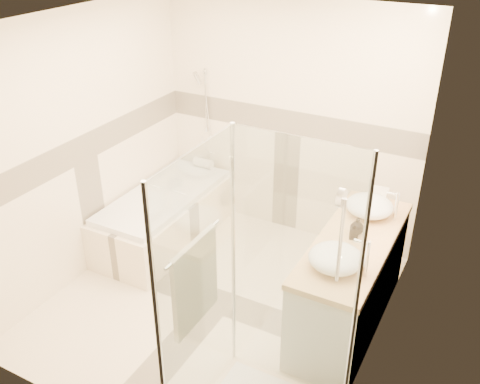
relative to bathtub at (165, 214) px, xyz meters
The scene contains 12 objects.
room 1.57m from the bathtub, 30.53° to the right, with size 2.82×3.02×2.52m.
bathtub is the anchor object (origin of this frame).
vanity 2.18m from the bathtub, ahead, with size 0.58×1.62×0.85m.
shower_enclosure 2.47m from the bathtub, 41.10° to the right, with size 0.96×0.93×2.04m.
vessel_sink_near 2.22m from the bathtub, ahead, with size 0.41×0.41×0.16m, color white.
vessel_sink_far 2.35m from the bathtub, 20.19° to the right, with size 0.41×0.41×0.16m, color white.
faucet_near 2.45m from the bathtub, ahead, with size 0.11×0.03×0.27m.
faucet_far 2.57m from the bathtub, 18.47° to the right, with size 0.12×0.03×0.30m.
amenity_bottle_a 2.24m from the bathtub, ahead, with size 0.07×0.07×0.15m, color black.
amenity_bottle_b 2.23m from the bathtub, ahead, with size 0.11×0.11×0.14m, color black.
folded_towels 2.24m from the bathtub, ahead, with size 0.17×0.28×0.09m, color white.
rolled_towel 0.80m from the bathtub, 87.14° to the left, with size 0.10×0.10×0.23m, color white.
Camera 1 is at (2.00, -3.32, 3.22)m, focal length 40.00 mm.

